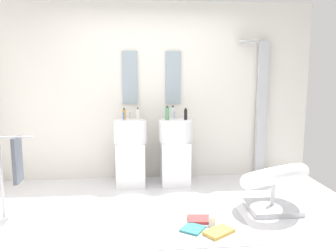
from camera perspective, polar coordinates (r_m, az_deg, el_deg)
name	(u,v)px	position (r m, az deg, el deg)	size (l,w,h in m)	color
ground_plane	(159,223)	(3.74, -1.61, -16.22)	(4.80, 3.60, 0.04)	silver
rear_partition	(152,92)	(5.04, -2.82, 5.82)	(4.80, 0.10, 2.60)	silver
pedestal_sink_left	(131,151)	(4.76, -6.38, -4.18)	(0.47, 0.47, 1.03)	white
pedestal_sink_right	(175,150)	(4.78, 1.25, -4.06)	(0.47, 0.47, 1.03)	white
vanity_mirror_left	(130,78)	(4.96, -6.50, 8.14)	(0.22, 0.03, 0.76)	#8C9EA8
vanity_mirror_right	(173,78)	(4.99, 0.87, 8.20)	(0.22, 0.03, 0.76)	#8C9EA8
shower_column	(261,106)	(5.27, 15.44, 3.24)	(0.49, 0.24, 2.05)	#B7BABF
lounge_chair	(273,181)	(4.08, 17.46, -8.89)	(1.00, 1.00, 0.65)	#B7BABF
towel_rack	(15,162)	(3.98, -24.59, -5.55)	(0.37, 0.22, 0.95)	#B7BABF
area_rug	(202,226)	(3.63, 5.87, -16.61)	(0.96, 0.87, 0.01)	#B2B2B7
magazine_red	(200,219)	(3.73, 5.39, -15.52)	(0.25, 0.20, 0.03)	#B73838
magazine_ochre	(219,232)	(3.49, 8.66, -17.35)	(0.30, 0.18, 0.03)	gold
magazine_teal	(193,229)	(3.54, 4.24, -17.03)	(0.20, 0.21, 0.02)	teal
coffee_mug	(212,221)	(3.62, 7.53, -15.71)	(0.07, 0.07, 0.11)	white
soap_bottle_amber	(124,114)	(4.78, -7.45, 2.01)	(0.04, 0.04, 0.16)	#C68C38
soap_bottle_green	(167,113)	(4.69, -0.15, 2.15)	(0.06, 0.06, 0.19)	#59996B
soap_bottle_white	(138,114)	(4.80, -5.16, 2.08)	(0.04, 0.04, 0.16)	white
soap_bottle_clear	(173,113)	(4.86, 0.82, 2.30)	(0.05, 0.05, 0.18)	silver
soap_bottle_blue	(124,116)	(4.78, -7.48, 1.77)	(0.04, 0.04, 0.12)	#4C72B7
soap_bottle_black	(186,114)	(4.71, 3.01, 1.99)	(0.05, 0.05, 0.16)	black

